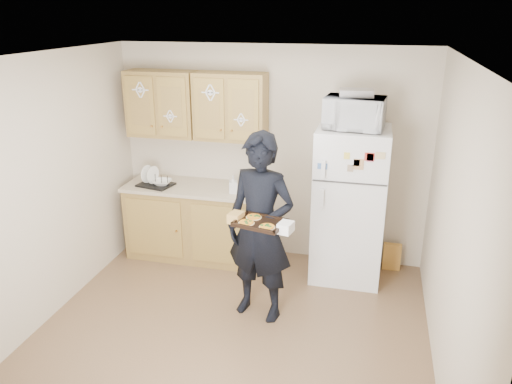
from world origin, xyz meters
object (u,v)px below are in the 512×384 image
Objects in this scene: dish_rack at (155,179)px; person at (260,228)px; baking_tray at (260,223)px; microwave at (354,113)px; refrigerator at (349,205)px.

person is at bearing -32.36° from dish_rack.
baking_tray is (0.07, -0.29, 0.18)m from person.
microwave is at bearing 64.08° from person.
microwave is (0.69, 1.23, 0.76)m from baking_tray.
refrigerator reaches higher than dish_rack.
person is at bearing -123.20° from microwave.
refrigerator reaches higher than baking_tray.
microwave reaches higher than dish_rack.
microwave is 2.41m from dish_rack.
microwave is at bearing 73.76° from baking_tray.
microwave is (-0.01, -0.05, 1.01)m from refrigerator.
microwave is at bearing -0.15° from dish_rack.
person is 4.75× the size of dish_rack.
microwave is 1.53× the size of dish_rack.
refrigerator is 1.25m from person.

